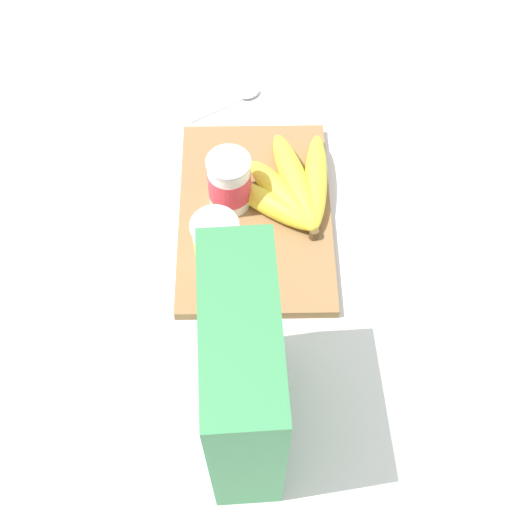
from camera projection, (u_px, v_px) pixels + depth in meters
The scene contains 7 objects.
ground_plane at pixel (255, 218), 1.01m from camera, with size 2.40×2.40×0.00m, color silver.
cutting_board at pixel (255, 215), 1.00m from camera, with size 0.34×0.23×0.02m, color olive.
cereal_box at pixel (242, 378), 0.73m from camera, with size 0.20×0.08×0.29m, color #38844C.
yogurt_cup_front at pixel (216, 243), 0.91m from camera, with size 0.07×0.07×0.09m.
yogurt_cup_back at pixel (229, 182), 0.97m from camera, with size 0.06×0.06×0.09m.
banana_bunch at pixel (291, 190), 0.99m from camera, with size 0.20×0.17×0.04m.
spoon at pixel (236, 100), 1.13m from camera, with size 0.08×0.12×0.01m.
Camera 1 is at (-0.57, 0.01, 0.83)m, focal length 47.08 mm.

